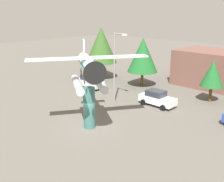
% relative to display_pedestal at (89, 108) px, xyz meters
% --- Properties ---
extents(ground_plane, '(140.00, 140.00, 0.00)m').
position_rel_display_pedestal_xyz_m(ground_plane, '(0.00, 0.00, -1.92)').
color(ground_plane, '#605B54').
extents(display_pedestal, '(1.10, 1.10, 3.83)m').
position_rel_display_pedestal_xyz_m(display_pedestal, '(0.00, 0.00, 0.00)').
color(display_pedestal, '#386B66').
rests_on(display_pedestal, ground).
extents(floatplane_monument, '(7.02, 9.33, 4.00)m').
position_rel_display_pedestal_xyz_m(floatplane_monument, '(0.11, -0.07, 3.59)').
color(floatplane_monument, silver).
rests_on(floatplane_monument, display_pedestal).
extents(car_near_silver, '(4.20, 2.02, 1.76)m').
position_rel_display_pedestal_xyz_m(car_near_silver, '(-10.07, 8.93, -1.04)').
color(car_near_silver, silver).
rests_on(car_near_silver, ground).
extents(car_mid_white, '(4.20, 2.02, 1.76)m').
position_rel_display_pedestal_xyz_m(car_mid_white, '(1.04, 9.29, -1.04)').
color(car_mid_white, white).
rests_on(car_mid_white, ground).
extents(streetlight_primary, '(1.84, 0.28, 8.12)m').
position_rel_display_pedestal_xyz_m(streetlight_primary, '(-3.03, 6.70, 2.78)').
color(streetlight_primary, gray).
rests_on(streetlight_primary, ground).
extents(tree_west, '(4.85, 4.85, 7.98)m').
position_rel_display_pedestal_xyz_m(tree_west, '(-12.75, 13.75, 3.36)').
color(tree_west, brown).
rests_on(tree_west, ground).
extents(tree_east, '(4.25, 4.25, 6.83)m').
position_rel_display_pedestal_xyz_m(tree_east, '(-5.36, 14.68, 2.54)').
color(tree_east, brown).
rests_on(tree_east, ground).
extents(tree_center_back, '(2.71, 2.71, 4.91)m').
position_rel_display_pedestal_xyz_m(tree_center_back, '(4.73, 14.88, 1.45)').
color(tree_center_back, brown).
rests_on(tree_center_back, ground).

